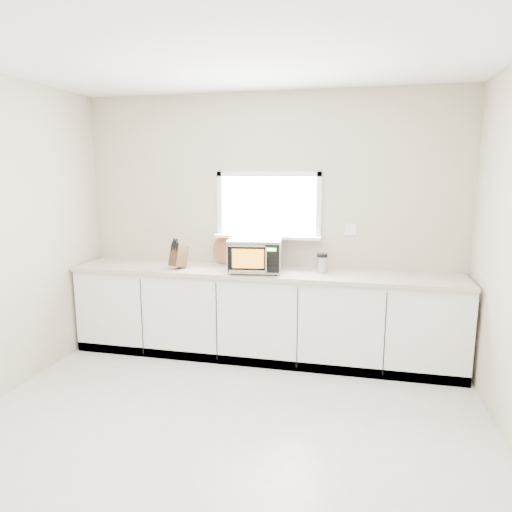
# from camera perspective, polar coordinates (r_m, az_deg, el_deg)

# --- Properties ---
(ground) EXTENTS (4.00, 4.00, 0.00)m
(ground) POSITION_cam_1_polar(r_m,az_deg,el_deg) (3.43, -5.59, -23.15)
(ground) COLOR beige
(ground) RESTS_ON ground
(back_wall) EXTENTS (4.00, 0.17, 2.70)m
(back_wall) POSITION_cam_1_polar(r_m,az_deg,el_deg) (4.82, 1.59, 4.12)
(back_wall) COLOR beige
(back_wall) RESTS_ON ground
(cabinets) EXTENTS (3.92, 0.60, 0.88)m
(cabinets) POSITION_cam_1_polar(r_m,az_deg,el_deg) (4.73, 0.82, -7.46)
(cabinets) COLOR white
(cabinets) RESTS_ON ground
(countertop) EXTENTS (3.92, 0.64, 0.04)m
(countertop) POSITION_cam_1_polar(r_m,az_deg,el_deg) (4.60, 0.81, -2.04)
(countertop) COLOR beige
(countertop) RESTS_ON cabinets
(microwave) EXTENTS (0.55, 0.46, 0.33)m
(microwave) POSITION_cam_1_polar(r_m,az_deg,el_deg) (4.50, -0.09, 0.18)
(microwave) COLOR black
(microwave) RESTS_ON countertop
(knife_block) EXTENTS (0.17, 0.24, 0.32)m
(knife_block) POSITION_cam_1_polar(r_m,az_deg,el_deg) (4.72, -9.63, 0.07)
(knife_block) COLOR #452E18
(knife_block) RESTS_ON countertop
(cutting_board) EXTENTS (0.30, 0.07, 0.30)m
(cutting_board) POSITION_cam_1_polar(r_m,az_deg,el_deg) (4.91, -3.67, 0.79)
(cutting_board) COLOR #995B3B
(cutting_board) RESTS_ON countertop
(coffee_grinder) EXTENTS (0.13, 0.13, 0.19)m
(coffee_grinder) POSITION_cam_1_polar(r_m,az_deg,el_deg) (4.53, 8.24, -0.85)
(coffee_grinder) COLOR #B3B6BB
(coffee_grinder) RESTS_ON countertop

